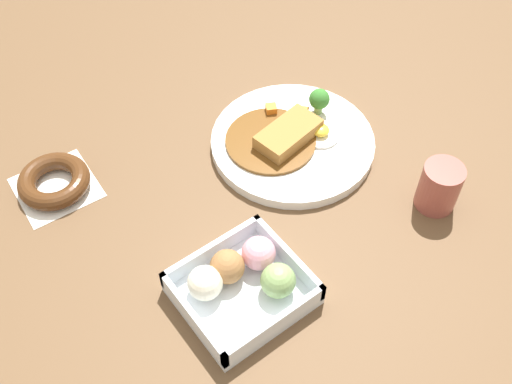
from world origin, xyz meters
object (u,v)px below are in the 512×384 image
at_px(donut_box, 242,281).
at_px(chocolate_ring_donut, 54,182).
at_px(curry_plate, 291,139).
at_px(coffee_mug, 439,187).

xyz_separation_m(donut_box, chocolate_ring_donut, (0.13, -0.33, -0.01)).
relative_size(curry_plate, coffee_mug, 3.46).
bearing_deg(curry_plate, coffee_mug, 113.37).
distance_m(donut_box, coffee_mug, 0.33).
height_order(curry_plate, coffee_mug, coffee_mug).
relative_size(donut_box, chocolate_ring_donut, 1.32).
height_order(curry_plate, donut_box, curry_plate).
height_order(curry_plate, chocolate_ring_donut, curry_plate).
bearing_deg(donut_box, coffee_mug, 170.68).
distance_m(curry_plate, chocolate_ring_donut, 0.39).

